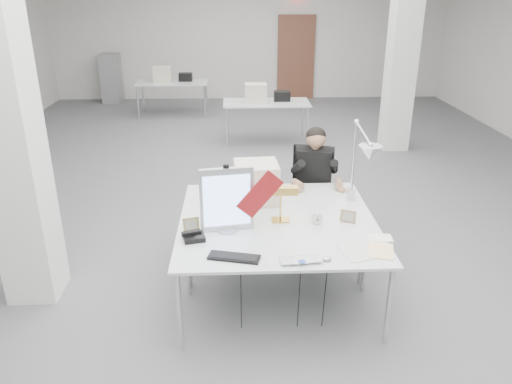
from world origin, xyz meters
TOP-DOWN VIEW (x-y plane):
  - room_shell at (0.04, 0.13)m, footprint 10.04×14.04m
  - desk_main at (0.00, -2.50)m, footprint 1.80×0.90m
  - desk_second at (0.00, -1.60)m, footprint 1.80×0.90m
  - bg_desk_a at (0.20, 3.00)m, footprint 1.60×0.80m
  - bg_desk_b at (-1.80, 5.20)m, footprint 1.60×0.80m
  - filing_cabinet at (-3.50, 6.65)m, footprint 0.45×0.55m
  - office_chair at (0.50, -0.95)m, footprint 0.67×0.67m
  - seated_person at (0.50, -1.00)m, footprint 0.62×0.70m
  - monitor at (-0.46, -2.24)m, footprint 0.47×0.12m
  - pennant at (-0.17, -2.28)m, footprint 0.41×0.01m
  - keyboard at (-0.40, -2.75)m, footprint 0.43×0.23m
  - laptop at (0.13, -2.87)m, footprint 0.35×0.25m
  - mouse at (0.33, -2.81)m, footprint 0.10×0.08m
  - bankers_lamp at (0.02, -2.08)m, footprint 0.30×0.12m
  - desk_phone at (-0.74, -2.42)m, footprint 0.21×0.19m
  - picture_frame_left at (-0.78, -2.23)m, footprint 0.15×0.07m
  - picture_frame_right at (0.64, -2.13)m, footprint 0.14×0.09m
  - desk_clock at (0.35, -2.16)m, footprint 0.11×0.06m
  - paper_stack_a at (0.58, -2.70)m, footprint 0.27×0.33m
  - paper_stack_b at (0.79, -2.68)m, footprint 0.26×0.32m
  - paper_stack_c at (0.85, -2.45)m, footprint 0.21×0.16m
  - beige_monitor at (-0.18, -1.61)m, footprint 0.45×0.43m
  - architect_lamp at (0.78, -1.85)m, footprint 0.25×0.69m

SIDE VIEW (x-z plane):
  - office_chair at x=0.50m, z-range 0.00..1.11m
  - filing_cabinet at x=-3.50m, z-range 0.00..1.20m
  - desk_main at x=0.00m, z-range 0.73..0.75m
  - desk_second at x=0.00m, z-range 0.73..0.75m
  - bg_desk_a at x=0.20m, z-range 0.73..0.75m
  - bg_desk_b at x=-1.80m, z-range 0.73..0.75m
  - paper_stack_a at x=0.58m, z-range 0.76..0.76m
  - paper_stack_c at x=0.85m, z-range 0.76..0.76m
  - paper_stack_b at x=0.79m, z-range 0.76..0.76m
  - keyboard at x=-0.40m, z-range 0.76..0.78m
  - laptop at x=0.13m, z-range 0.76..0.78m
  - mouse at x=0.33m, z-range 0.76..0.79m
  - desk_phone at x=-0.74m, z-range 0.76..0.80m
  - desk_clock at x=0.35m, z-range 0.75..0.86m
  - picture_frame_right at x=0.64m, z-range 0.75..0.87m
  - picture_frame_left at x=-0.78m, z-range 0.75..0.87m
  - seated_person at x=0.50m, z-range 0.45..1.35m
  - bankers_lamp at x=0.02m, z-range 0.75..1.10m
  - beige_monitor at x=-0.18m, z-range 0.76..1.15m
  - monitor at x=-0.46m, z-range 0.75..1.33m
  - pennant at x=-0.17m, z-range 0.88..1.32m
  - architect_lamp at x=0.78m, z-range 0.75..1.64m
  - room_shell at x=0.04m, z-range 0.07..3.31m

